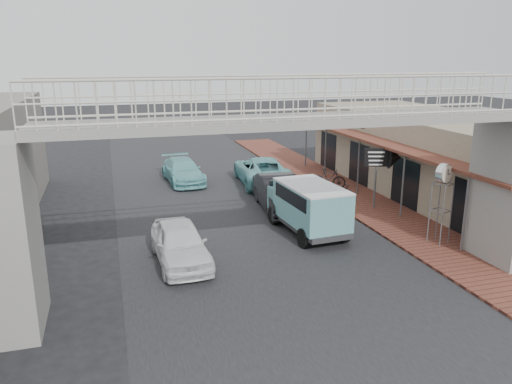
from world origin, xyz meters
TOP-DOWN VIEW (x-y plane):
  - ground at (0.00, 0.00)m, footprint 120.00×120.00m
  - road_strip at (0.00, 0.00)m, footprint 10.00×60.00m
  - sidewalk at (6.50, 3.00)m, footprint 3.00×40.00m
  - shophouse_row at (10.97, 4.00)m, footprint 7.20×18.00m
  - footbridge at (0.00, -4.00)m, footprint 16.40×2.40m
  - white_hatchback at (-2.97, -1.02)m, footprint 1.83×4.22m
  - dark_sedan at (2.30, 3.79)m, footprint 2.11×4.93m
  - angkot_curb at (3.00, 8.84)m, footprint 2.93×5.62m
  - angkot_far at (-1.18, 10.33)m, footprint 2.15×4.64m
  - angkot_van at (2.35, 0.49)m, footprint 2.19×4.30m
  - motorcycle_near at (5.30, 3.91)m, footprint 1.65×0.58m
  - motorcycle_far at (5.96, 6.40)m, footprint 1.79×1.26m
  - street_clock at (6.55, -2.08)m, footprint 0.78×0.74m
  - arrow_sign at (7.20, 2.41)m, footprint 1.74×1.16m

SIDE VIEW (x-z plane):
  - ground at x=0.00m, z-range 0.00..0.00m
  - road_strip at x=0.00m, z-range 0.00..0.01m
  - sidewalk at x=6.50m, z-range 0.00..0.10m
  - motorcycle_near at x=5.30m, z-range 0.10..0.96m
  - motorcycle_far at x=5.96m, z-range 0.10..1.16m
  - angkot_far at x=-1.18m, z-range 0.00..1.31m
  - white_hatchback at x=-2.97m, z-range 0.00..1.42m
  - angkot_curb at x=3.00m, z-range 0.00..1.51m
  - dark_sedan at x=2.30m, z-range 0.00..1.58m
  - angkot_van at x=2.35m, z-range 0.28..2.32m
  - shophouse_row at x=10.97m, z-range 0.01..4.01m
  - arrow_sign at x=7.20m, z-range 0.99..3.87m
  - street_clock at x=6.55m, z-range 1.10..4.12m
  - footbridge at x=0.00m, z-range 0.01..6.35m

